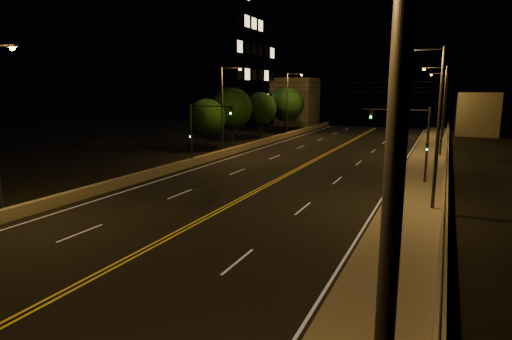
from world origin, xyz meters
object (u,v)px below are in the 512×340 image
at_px(tree_0, 206,118).
at_px(tree_2, 260,109).
at_px(streetlight_2, 441,106).
at_px(streetlight_6, 289,101).
at_px(streetlight_0, 361,265).
at_px(traffic_signal_right, 413,136).
at_px(streetlight_1, 434,120).
at_px(traffic_signal_left, 200,127).
at_px(building_tower, 190,41).
at_px(streetlight_3, 444,101).
at_px(streetlight_5, 224,105).
at_px(tree_1, 232,109).
at_px(tree_3, 287,104).

distance_m(tree_0, tree_2, 16.25).
bearing_deg(streetlight_2, streetlight_6, 149.66).
height_order(streetlight_0, traffic_signal_right, streetlight_0).
distance_m(streetlight_1, tree_2, 41.69).
bearing_deg(traffic_signal_left, building_tower, 123.93).
height_order(traffic_signal_left, tree_2, tree_2).
bearing_deg(streetlight_3, building_tower, -169.28).
relative_size(streetlight_1, tree_2, 1.42).
relative_size(streetlight_5, tree_1, 1.29).
relative_size(streetlight_1, tree_3, 1.26).
relative_size(tree_0, tree_2, 0.91).
bearing_deg(streetlight_3, tree_2, -161.05).
relative_size(streetlight_2, streetlight_6, 1.00).
relative_size(streetlight_1, building_tower, 0.31).
bearing_deg(streetlight_1, tree_1, 136.70).
bearing_deg(building_tower, tree_0, -53.01).
bearing_deg(streetlight_1, tree_3, 120.50).
xyz_separation_m(streetlight_2, tree_2, (-25.31, 10.49, -1.25)).
bearing_deg(streetlight_0, tree_2, 114.46).
bearing_deg(tree_3, building_tower, -159.97).
xyz_separation_m(streetlight_6, tree_0, (-3.62, -18.32, -1.64)).
bearing_deg(streetlight_0, streetlight_6, 110.40).
relative_size(streetlight_1, traffic_signal_right, 1.63).
bearing_deg(tree_0, streetlight_3, 44.83).
bearing_deg(streetlight_6, streetlight_3, 17.13).
bearing_deg(streetlight_3, tree_1, -145.01).
xyz_separation_m(streetlight_3, tree_2, (-25.31, -8.69, -1.25)).
bearing_deg(streetlight_6, traffic_signal_left, -87.60).
height_order(tree_1, tree_3, tree_3).
xyz_separation_m(tree_1, tree_2, (0.14, 9.13, -0.43)).
relative_size(tree_0, tree_1, 0.83).
bearing_deg(streetlight_6, streetlight_0, -69.60).
bearing_deg(tree_2, building_tower, 173.79).
distance_m(streetlight_2, tree_0, 25.79).
bearing_deg(tree_0, streetlight_5, -32.06).
bearing_deg(tree_1, tree_2, 89.11).
xyz_separation_m(streetlight_2, streetlight_3, (0.00, 19.18, 0.00)).
bearing_deg(tree_2, tree_3, 75.47).
distance_m(streetlight_2, traffic_signal_left, 25.29).
relative_size(traffic_signal_right, tree_2, 0.87).
bearing_deg(tree_2, streetlight_6, 28.35).
height_order(streetlight_0, streetlight_1, same).
bearing_deg(streetlight_2, tree_3, 143.64).
bearing_deg(streetlight_1, traffic_signal_right, 101.48).
relative_size(streetlight_6, traffic_signal_left, 1.63).
distance_m(streetlight_3, traffic_signal_right, 34.23).
height_order(traffic_signal_left, tree_3, tree_3).
bearing_deg(tree_0, streetlight_1, -33.92).
xyz_separation_m(streetlight_6, tree_2, (-3.84, -2.07, -1.25)).
xyz_separation_m(streetlight_0, streetlight_5, (-21.47, 37.14, 0.00)).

